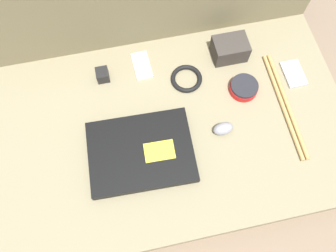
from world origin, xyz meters
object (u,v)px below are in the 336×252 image
computer_mouse (223,129)px  phone_black (142,65)px  speaker_puck (244,88)px  phone_silver (294,74)px  charger_brick (103,75)px  camera_pouch (230,49)px  laptop (141,152)px

computer_mouse → phone_black: 0.35m
speaker_puck → phone_silver: bearing=6.6°
speaker_puck → phone_silver: size_ratio=0.92×
phone_black → charger_brick: (-0.13, -0.02, 0.02)m
phone_black → camera_pouch: camera_pouch is taller
computer_mouse → charger_brick: size_ratio=1.50×
phone_silver → camera_pouch: 0.23m
computer_mouse → charger_brick: 0.43m
phone_black → phone_silver: bearing=-18.3°
camera_pouch → charger_brick: 0.44m
speaker_puck → computer_mouse: bearing=-129.9°
laptop → charger_brick: 0.30m
laptop → camera_pouch: camera_pouch is taller
laptop → computer_mouse: computer_mouse is taller
phone_silver → camera_pouch: bearing=147.1°
speaker_puck → charger_brick: bearing=162.3°
computer_mouse → charger_brick: bearing=136.9°
phone_black → speaker_puck: bearing=-29.9°
laptop → phone_silver: laptop is taller
speaker_puck → phone_black: speaker_puck is taller
phone_silver → phone_black: (-0.50, 0.14, -0.00)m
phone_silver → phone_black: same height
camera_pouch → speaker_puck: bearing=-86.3°
speaker_puck → camera_pouch: bearing=93.7°
speaker_puck → charger_brick: size_ratio=2.11×
computer_mouse → camera_pouch: 0.29m
laptop → phone_black: 0.31m
laptop → camera_pouch: size_ratio=2.81×
phone_black → camera_pouch: size_ratio=0.94×
phone_silver → phone_black: 0.52m
phone_silver → charger_brick: charger_brick is taller
camera_pouch → laptop: bearing=-141.0°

